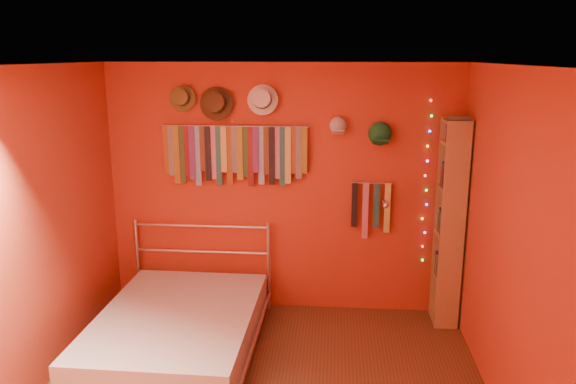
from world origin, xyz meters
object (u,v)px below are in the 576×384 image
(tie_rack, at_px, (234,152))
(reading_lamp, at_px, (385,204))
(bookshelf, at_px, (454,223))
(bed, at_px, (177,332))

(tie_rack, relative_size, reading_lamp, 5.48)
(reading_lamp, distance_m, bookshelf, 0.67)
(tie_rack, xyz_separation_m, bed, (-0.35, -1.01, -1.42))
(tie_rack, height_order, bookshelf, bookshelf)
(bed, bearing_deg, tie_rack, 71.75)
(tie_rack, distance_m, reading_lamp, 1.55)
(reading_lamp, xyz_separation_m, bed, (-1.83, -0.87, -0.96))
(tie_rack, bearing_deg, bed, -109.06)
(reading_lamp, bearing_deg, tie_rack, 174.51)
(tie_rack, xyz_separation_m, bookshelf, (2.13, -0.15, -0.62))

